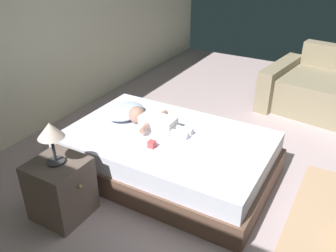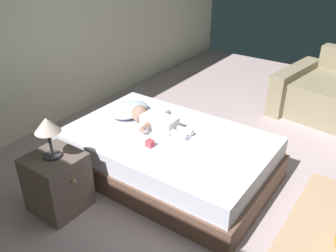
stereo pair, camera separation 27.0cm
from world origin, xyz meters
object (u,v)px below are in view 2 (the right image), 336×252
Objects in this scene: bed at (168,155)px; baby at (155,120)px; pillow at (129,110)px; toy_block at (150,143)px; toothbrush at (160,115)px; nightstand at (57,182)px; lamp at (47,127)px.

baby reaches higher than bed.
pillow is 0.69m from toy_block.
toothbrush is at bearing 46.71° from bed.
toothbrush is (0.21, 0.09, -0.06)m from baby.
toothbrush is (0.28, 0.30, 0.23)m from bed.
pillow is 0.33m from toothbrush.
baby is at bearing -157.27° from toothbrush.
pillow is 3.57× the size of toothbrush.
toothbrush is 2.06× the size of toy_block.
pillow reaches higher than nightstand.
baby is 5.38× the size of toothbrush.
nightstand reaches higher than toy_block.
pillow is at bearing 77.79° from bed.
lamp is (-1.02, 0.26, 0.29)m from baby.
lamp reaches higher than pillow.
pillow is 7.36× the size of toy_block.
lamp is 0.89m from toy_block.
bed is 5.56× the size of lamp.
lamp reaches higher than toy_block.
lamp reaches higher than bed.
pillow is 1.12m from lamp.
lamp is at bearing 165.49° from baby.
toothbrush is at bearing -62.67° from pillow.
lamp is (-1.07, -0.12, 0.30)m from pillow.
toothbrush is (0.15, -0.29, -0.05)m from pillow.
pillow is at bearing 81.72° from baby.
nightstand is (-1.07, -0.12, -0.22)m from pillow.
baby is 1.08m from nightstand.
baby reaches higher than toy_block.
bed is 0.66m from pillow.
lamp reaches higher than toothbrush.
toothbrush is 0.36× the size of lamp.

